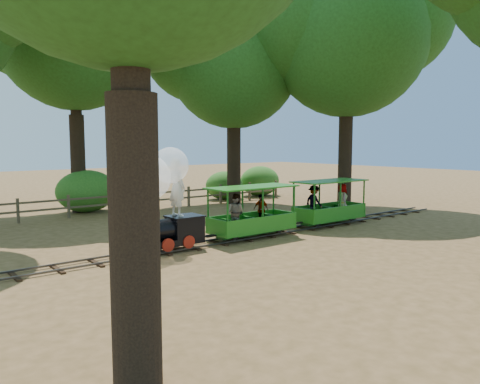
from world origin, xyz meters
TOP-DOWN VIEW (x-y plane):
  - ground at (0.00, 0.00)m, footprint 90.00×90.00m
  - track at (0.00, 0.00)m, footprint 22.00×1.00m
  - locomotive at (-3.12, 0.07)m, footprint 2.73×1.29m
  - carriage_front at (0.32, -0.01)m, footprint 3.17×1.29m
  - carriage_rear at (4.30, 0.03)m, footprint 3.17×1.32m
  - oak_nc at (-2.03, 9.59)m, footprint 8.47×7.46m
  - oak_ne at (5.47, 7.59)m, footprint 8.45×7.44m
  - oak_e at (8.96, 3.10)m, footprint 9.62×8.47m
  - fence at (0.00, 8.00)m, footprint 18.10×0.10m
  - shrub_mid_w at (-1.72, 9.30)m, footprint 2.81×2.16m
  - shrub_mid_e at (6.22, 9.30)m, footprint 2.29×1.76m
  - shrub_east at (8.89, 9.30)m, footprint 2.59×1.99m

SIDE VIEW (x-z plane):
  - ground at x=0.00m, z-range 0.00..0.00m
  - track at x=0.00m, z-range 0.02..0.12m
  - fence at x=0.00m, z-range 0.08..1.08m
  - carriage_front at x=0.32m, z-range -0.08..1.57m
  - carriage_rear at x=4.30m, z-range -0.04..1.61m
  - shrub_mid_e at x=6.22m, z-range 0.00..1.58m
  - shrub_east at x=8.89m, z-range 0.00..1.79m
  - shrub_mid_w at x=-1.72m, z-range 0.00..1.94m
  - locomotive at x=-3.12m, z-range 0.19..3.33m
  - oak_ne at x=5.47m, z-range 2.30..12.98m
  - oak_nc at x=-2.03m, z-range 2.66..14.07m
  - oak_e at x=8.96m, z-range 2.61..14.74m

